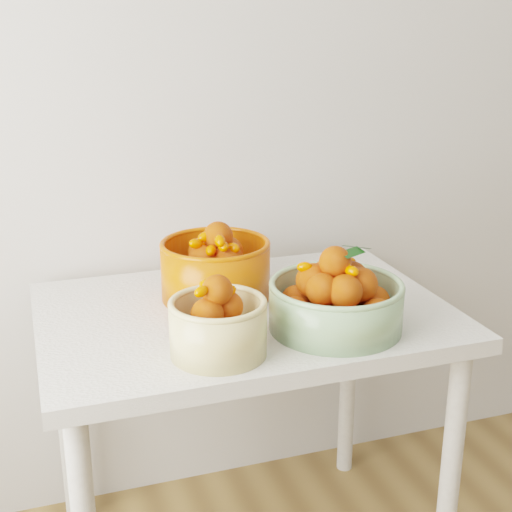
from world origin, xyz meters
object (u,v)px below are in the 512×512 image
Objects in this scene: table at (245,344)px; bowl_cream at (218,325)px; bowl_green at (336,300)px; bowl_orange at (215,268)px.

bowl_cream reaches higher than table.
table is at bearing 133.15° from bowl_green.
bowl_orange is at bearing 115.76° from table.
bowl_green is 0.99× the size of bowl_orange.
bowl_green reaches higher than bowl_cream.
table is 0.21m from bowl_orange.
bowl_cream is (-0.13, -0.22, 0.16)m from table.
table is 4.10× the size of bowl_cream.
bowl_cream is 0.69× the size of bowl_orange.
bowl_cream is 0.70× the size of bowl_green.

